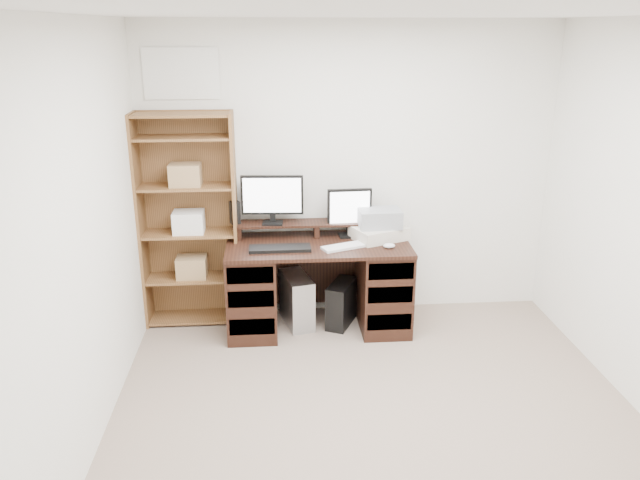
{
  "coord_description": "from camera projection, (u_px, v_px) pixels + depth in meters",
  "views": [
    {
      "loc": [
        -0.64,
        -3.17,
        2.43
      ],
      "look_at": [
        -0.29,
        1.43,
        0.85
      ],
      "focal_mm": 35.0,
      "sensor_mm": 36.0,
      "label": 1
    }
  ],
  "objects": [
    {
      "name": "mouse",
      "position": [
        389.0,
        246.0,
        4.99
      ],
      "size": [
        0.1,
        0.07,
        0.04
      ],
      "primitive_type": "ellipsoid",
      "rotation": [
        0.0,
        0.0,
        0.06
      ],
      "color": "silver",
      "rests_on": "desk"
    },
    {
      "name": "room",
      "position": [
        392.0,
        254.0,
        3.42
      ],
      "size": [
        3.54,
        4.04,
        2.54
      ],
      "color": "gray",
      "rests_on": "ground"
    },
    {
      "name": "desk",
      "position": [
        318.0,
        284.0,
        5.23
      ],
      "size": [
        1.5,
        0.7,
        0.75
      ],
      "color": "black",
      "rests_on": "ground"
    },
    {
      "name": "keyboard_black",
      "position": [
        280.0,
        248.0,
        4.95
      ],
      "size": [
        0.49,
        0.17,
        0.03
      ],
      "primitive_type": "cube",
      "rotation": [
        0.0,
        0.0,
        0.01
      ],
      "color": "black",
      "rests_on": "desk"
    },
    {
      "name": "speaker",
      "position": [
        235.0,
        213.0,
        5.19
      ],
      "size": [
        0.1,
        0.1,
        0.19
      ],
      "primitive_type": "cube",
      "rotation": [
        0.0,
        0.0,
        0.35
      ],
      "color": "black",
      "rests_on": "riser_shelf"
    },
    {
      "name": "basket",
      "position": [
        380.0,
        218.0,
        5.16
      ],
      "size": [
        0.35,
        0.26,
        0.15
      ],
      "primitive_type": "cube",
      "rotation": [
        0.0,
        0.0,
        0.04
      ],
      "color": "gray",
      "rests_on": "printer"
    },
    {
      "name": "tower_black",
      "position": [
        341.0,
        303.0,
        5.33
      ],
      "size": [
        0.31,
        0.41,
        0.38
      ],
      "rotation": [
        0.0,
        0.0,
        -0.43
      ],
      "color": "black",
      "rests_on": "ground"
    },
    {
      "name": "bookshelf",
      "position": [
        189.0,
        219.0,
        5.18
      ],
      "size": [
        0.8,
        0.3,
        1.8
      ],
      "color": "brown",
      "rests_on": "ground"
    },
    {
      "name": "keyboard_white",
      "position": [
        347.0,
        246.0,
        5.01
      ],
      "size": [
        0.44,
        0.28,
        0.02
      ],
      "primitive_type": "cube",
      "rotation": [
        0.0,
        0.0,
        0.39
      ],
      "color": "silver",
      "rests_on": "desk"
    },
    {
      "name": "monitor_small",
      "position": [
        349.0,
        211.0,
        5.22
      ],
      "size": [
        0.37,
        0.15,
        0.41
      ],
      "rotation": [
        0.0,
        0.0,
        0.06
      ],
      "color": "black",
      "rests_on": "desk"
    },
    {
      "name": "riser_shelf",
      "position": [
        316.0,
        225.0,
        5.28
      ],
      "size": [
        1.4,
        0.22,
        0.12
      ],
      "color": "black",
      "rests_on": "desk"
    },
    {
      "name": "monitor_wide",
      "position": [
        272.0,
        197.0,
        5.15
      ],
      "size": [
        0.52,
        0.14,
        0.41
      ],
      "rotation": [
        0.0,
        0.0,
        -0.07
      ],
      "color": "black",
      "rests_on": "riser_shelf"
    },
    {
      "name": "printer",
      "position": [
        379.0,
        233.0,
        5.2
      ],
      "size": [
        0.51,
        0.46,
        0.11
      ],
      "primitive_type": "cube",
      "rotation": [
        0.0,
        0.0,
        0.4
      ],
      "color": "beige",
      "rests_on": "desk"
    },
    {
      "name": "tower_silver",
      "position": [
        297.0,
        300.0,
        5.33
      ],
      "size": [
        0.3,
        0.47,
        0.44
      ],
      "primitive_type": "cube",
      "rotation": [
        0.0,
        0.0,
        0.24
      ],
      "color": "#ACAFB3",
      "rests_on": "ground"
    }
  ]
}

